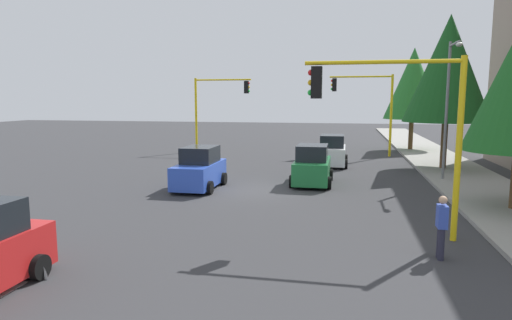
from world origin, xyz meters
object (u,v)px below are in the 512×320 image
at_px(street_lamp_curbside, 449,96).
at_px(car_white, 332,152).
at_px(traffic_signal_far_right, 217,100).
at_px(car_green, 312,166).
at_px(car_blue, 200,170).
at_px(traffic_signal_near_left, 394,111).
at_px(pedestrian_crossing, 442,225).
at_px(tree_roadside_mid, 448,69).
at_px(tree_roadside_far, 413,84).
at_px(traffic_signal_far_left, 367,99).

distance_m(street_lamp_curbside, car_white, 8.25).
relative_size(traffic_signal_far_right, street_lamp_curbside, 0.84).
xyz_separation_m(car_green, car_blue, (2.12, -5.14, -0.00)).
distance_m(traffic_signal_near_left, car_blue, 10.46).
bearing_deg(pedestrian_crossing, car_green, -157.18).
bearing_deg(tree_roadside_mid, car_green, -50.77).
distance_m(tree_roadside_far, pedestrian_crossing, 26.25).
height_order(traffic_signal_far_left, traffic_signal_near_left, traffic_signal_far_left).
xyz_separation_m(traffic_signal_far_right, car_blue, (14.09, 3.27, -3.24)).
xyz_separation_m(street_lamp_curbside, car_green, (1.58, -6.51, -3.45)).
xyz_separation_m(tree_roadside_mid, car_blue, (8.09, -12.45, -5.05)).
xyz_separation_m(tree_roadside_far, car_white, (9.57, -6.04, -4.56)).
height_order(traffic_signal_near_left, car_blue, traffic_signal_near_left).
height_order(tree_roadside_mid, pedestrian_crossing, tree_roadside_mid).
xyz_separation_m(traffic_signal_far_right, tree_roadside_mid, (6.00, 15.73, 1.81)).
xyz_separation_m(tree_roadside_mid, tree_roadside_far, (-10.00, -0.50, -0.49)).
height_order(tree_roadside_far, car_blue, tree_roadside_far).
bearing_deg(pedestrian_crossing, tree_roadside_far, 173.99).
relative_size(traffic_signal_far_left, car_green, 1.62).
bearing_deg(tree_roadside_far, car_white, -32.24).
xyz_separation_m(traffic_signal_near_left, pedestrian_crossing, (1.71, 1.13, -2.94)).
height_order(street_lamp_curbside, tree_roadside_mid, tree_roadside_mid).
distance_m(car_blue, pedestrian_crossing, 11.98).
height_order(car_green, car_white, same).
height_order(traffic_signal_far_right, car_blue, traffic_signal_far_right).
distance_m(tree_roadside_mid, car_white, 8.27).
relative_size(traffic_signal_far_right, car_white, 1.61).
relative_size(traffic_signal_far_right, pedestrian_crossing, 3.45).
bearing_deg(car_blue, traffic_signal_far_left, 149.81).
distance_m(traffic_signal_far_left, tree_roadside_far, 5.62).
bearing_deg(traffic_signal_far_left, street_lamp_curbside, 18.39).
distance_m(traffic_signal_far_right, street_lamp_curbside, 18.19).
relative_size(tree_roadside_far, car_blue, 2.25).
bearing_deg(traffic_signal_far_right, car_green, 35.11).
height_order(street_lamp_curbside, car_blue, street_lamp_curbside).
bearing_deg(car_white, pedestrian_crossing, 11.65).
height_order(car_white, pedestrian_crossing, car_white).
xyz_separation_m(street_lamp_curbside, car_blue, (3.70, -11.65, -3.45)).
xyz_separation_m(car_white, pedestrian_crossing, (16.14, 3.33, 0.01)).
xyz_separation_m(traffic_signal_far_left, car_green, (11.97, -3.06, -3.33)).
xyz_separation_m(traffic_signal_near_left, car_green, (-8.03, -2.97, -2.95)).
bearing_deg(traffic_signal_near_left, car_green, -159.73).
distance_m(car_green, car_blue, 5.56).
distance_m(street_lamp_curbside, tree_roadside_far, 14.43).
bearing_deg(car_white, traffic_signal_far_left, 157.73).
distance_m(tree_roadside_mid, car_blue, 15.68).
distance_m(traffic_signal_near_left, car_green, 9.06).
bearing_deg(traffic_signal_far_right, car_white, 58.77).
distance_m(car_green, pedestrian_crossing, 10.57).
relative_size(tree_roadside_far, car_white, 2.27).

